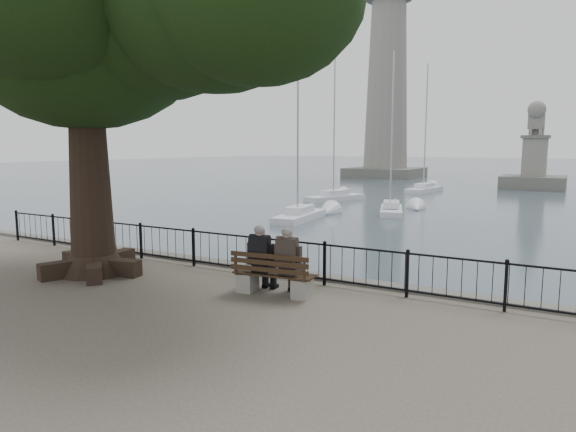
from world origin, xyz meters
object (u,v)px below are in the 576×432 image
Objects in this scene: bench at (273,280)px; person_right at (290,264)px; tree at (112,10)px; lion_monument at (534,167)px; person_left at (263,261)px; lighthouse at (387,88)px.

person_right is (0.34, 0.14, 0.37)m from bench.
lion_monument is (5.83, 49.18, -5.28)m from tree.
lighthouse is at bearing 106.55° from person_left.
person_right is at bearing 23.05° from bench.
tree is at bearing -172.18° from person_left.
bench is 48.76m from lion_monument.
person_right is 7.38m from tree.
bench is 0.22× the size of lion_monument.
lion_monument is (20.00, -12.07, -10.16)m from lighthouse.
tree is 0.41× the size of lighthouse.
lion_monument is at bearing 88.07° from bench.
person_left is 0.18× the size of lion_monument.
person_left is (-0.32, 0.07, 0.37)m from bench.
lighthouse is at bearing 103.02° from tree.
tree reaches higher than lion_monument.
bench is at bearing 6.24° from tree.
tree reaches higher than person_right.
bench is at bearing -91.93° from lion_monument.
tree reaches higher than bench.
bench is 0.52m from person_right.
tree is (-4.53, -0.60, 5.80)m from person_right.
person_left is at bearing -92.31° from lion_monument.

